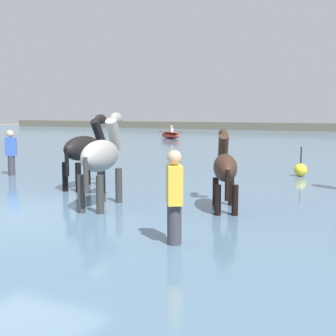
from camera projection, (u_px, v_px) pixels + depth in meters
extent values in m
plane|color=#756B56|center=(16.00, 232.00, 8.10)|extent=(120.00, 120.00, 0.00)
cube|color=slate|center=(215.00, 165.00, 16.94)|extent=(90.00, 90.00, 0.32)
ellipsoid|color=gray|center=(100.00, 156.00, 8.58)|extent=(0.87, 1.58, 0.60)
cylinder|color=#31312F|center=(102.00, 192.00, 9.23)|extent=(0.14, 0.14, 1.02)
cylinder|color=#31312F|center=(119.00, 193.00, 9.15)|extent=(0.14, 0.14, 1.02)
cylinder|color=#31312F|center=(82.00, 202.00, 8.21)|extent=(0.14, 0.14, 1.02)
cylinder|color=#31312F|center=(100.00, 203.00, 8.14)|extent=(0.14, 0.14, 1.02)
cylinder|color=gray|center=(114.00, 134.00, 9.30)|extent=(0.36, 0.59, 0.69)
ellipsoid|color=gray|center=(116.00, 119.00, 9.41)|extent=(0.33, 0.55, 0.26)
cylinder|color=#31312F|center=(86.00, 175.00, 7.93)|extent=(0.10, 0.10, 0.64)
ellipsoid|color=black|center=(83.00, 148.00, 10.80)|extent=(0.67, 1.51, 0.59)
cylinder|color=black|center=(88.00, 177.00, 11.43)|extent=(0.14, 0.14, 0.99)
cylinder|color=black|center=(100.00, 178.00, 11.31)|extent=(0.14, 0.14, 0.99)
cylinder|color=black|center=(65.00, 183.00, 10.48)|extent=(0.14, 0.14, 0.99)
cylinder|color=black|center=(78.00, 184.00, 10.36)|extent=(0.14, 0.14, 0.99)
cylinder|color=black|center=(98.00, 132.00, 11.47)|extent=(0.29, 0.56, 0.67)
ellipsoid|color=black|center=(101.00, 119.00, 11.57)|extent=(0.27, 0.52, 0.25)
cylinder|color=black|center=(67.00, 162.00, 10.18)|extent=(0.09, 0.09, 0.63)
ellipsoid|color=#382319|center=(225.00, 168.00, 8.37)|extent=(0.90, 1.34, 0.51)
cylinder|color=black|center=(215.00, 199.00, 8.91)|extent=(0.12, 0.12, 0.86)
cylinder|color=black|center=(231.00, 199.00, 8.89)|extent=(0.12, 0.12, 0.86)
cylinder|color=black|center=(218.00, 209.00, 8.03)|extent=(0.12, 0.12, 0.86)
cylinder|color=black|center=(235.00, 209.00, 8.01)|extent=(0.12, 0.12, 0.86)
cylinder|color=#382319|center=(223.00, 148.00, 9.00)|extent=(0.37, 0.51, 0.58)
ellipsoid|color=#382319|center=(223.00, 134.00, 9.09)|extent=(0.34, 0.47, 0.22)
cylinder|color=black|center=(227.00, 185.00, 7.80)|extent=(0.08, 0.08, 0.55)
ellipsoid|color=#BC382D|center=(170.00, 136.00, 31.89)|extent=(2.39, 2.07, 0.42)
cube|color=maroon|center=(170.00, 132.00, 31.86)|extent=(2.30, 1.99, 0.04)
cube|color=white|center=(171.00, 130.00, 31.87)|extent=(0.32, 0.30, 0.30)
sphere|color=tan|center=(171.00, 126.00, 31.84)|extent=(0.18, 0.18, 0.18)
cylinder|color=#383842|center=(174.00, 235.00, 6.26)|extent=(0.20, 0.20, 0.88)
cube|color=gold|center=(174.00, 185.00, 6.17)|extent=(0.34, 0.38, 0.54)
sphere|color=tan|center=(174.00, 157.00, 6.12)|extent=(0.20, 0.20, 0.20)
cylinder|color=#383842|center=(12.00, 171.00, 13.18)|extent=(0.20, 0.20, 0.88)
cube|color=#3356A8|center=(11.00, 147.00, 13.10)|extent=(0.37, 0.36, 0.54)
sphere|color=beige|center=(10.00, 134.00, 13.05)|extent=(0.20, 0.20, 0.20)
sphere|color=yellow|center=(301.00, 170.00, 12.94)|extent=(0.37, 0.37, 0.37)
cylinder|color=black|center=(301.00, 155.00, 12.89)|extent=(0.04, 0.04, 0.48)
cube|color=#605B4C|center=(328.00, 129.00, 44.60)|extent=(80.00, 2.40, 1.12)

